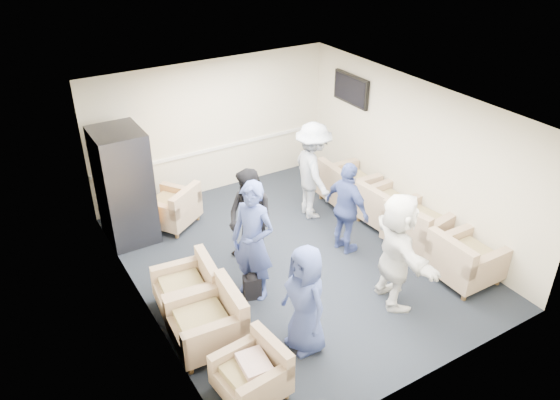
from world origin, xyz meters
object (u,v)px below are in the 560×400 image
armchair_right_midnear (416,228)px  person_front_right (397,250)px  armchair_right_far (346,186)px  person_front_left (306,300)px  vending_machine (124,186)px  armchair_left_near (255,374)px  person_back_left (250,219)px  armchair_left_far (190,289)px  person_mid_right (347,209)px  person_mid_left (253,241)px  armchair_corner (173,209)px  person_back_right (313,171)px  armchair_right_near (463,261)px  armchair_left_mid (211,323)px  armchair_right_midfar (384,208)px

armchair_right_midnear → person_front_right: 1.67m
armchair_right_far → person_front_left: size_ratio=0.61×
armchair_right_midnear → vending_machine: size_ratio=0.53×
armchair_left_near → person_back_left: 2.75m
armchair_left_far → person_front_left: size_ratio=0.58×
person_mid_right → armchair_right_far: bearing=-43.0°
armchair_left_far → person_mid_left: size_ratio=0.48×
person_mid_right → person_front_right: bearing=166.3°
armchair_corner → person_back_left: person_back_left is taller
person_back_left → person_back_right: (1.73, 0.77, 0.08)m
armchair_right_near → person_front_right: bearing=81.5°
armchair_corner → armchair_left_mid: bearing=43.6°
armchair_right_midnear → armchair_corner: size_ratio=0.92×
armchair_left_far → armchair_right_midfar: 3.99m
armchair_left_near → person_front_left: size_ratio=0.52×
armchair_right_midnear → person_mid_left: bearing=73.9°
vending_machine → person_back_right: 3.35m
armchair_right_far → person_front_right: (-1.19, -2.75, 0.54)m
vending_machine → person_mid_right: (3.01, -2.32, -0.20)m
vending_machine → armchair_corner: bearing=-3.6°
armchair_right_far → person_back_left: size_ratio=0.57×
armchair_left_near → armchair_right_midnear: bearing=103.2°
armchair_right_near → person_back_right: bearing=17.5°
armchair_right_midfar → vending_machine: vending_machine is taller
armchair_right_midnear → armchair_right_near: bearing=167.7°
armchair_left_far → person_mid_right: 2.90m
person_mid_left → armchair_right_far: bearing=88.0°
person_mid_right → armchair_right_near: bearing=-153.0°
person_front_left → person_front_right: 1.66m
armchair_left_far → armchair_left_near: bearing=7.9°
person_mid_left → person_front_left: bearing=-28.0°
armchair_right_near → person_back_left: 3.41m
armchair_right_far → person_front_left: bearing=137.5°
armchair_right_midnear → vending_machine: (-4.12, 2.87, 0.64)m
armchair_left_far → armchair_right_midfar: size_ratio=1.00×
armchair_right_far → person_front_right: person_front_right is taller
armchair_right_far → person_mid_left: person_mid_left is taller
armchair_left_far → person_front_right: bearing=68.4°
person_mid_left → person_front_right: bearing=24.4°
armchair_corner → person_front_right: person_front_right is taller
vending_machine → armchair_left_near: bearing=-87.3°
armchair_left_mid → armchair_corner: 3.22m
armchair_left_mid → person_mid_left: person_mid_left is taller
armchair_right_far → armchair_corner: (-3.21, 0.96, -0.03)m
person_back_right → armchair_left_near: bearing=147.4°
armchair_right_near → armchair_corner: armchair_right_near is taller
armchair_right_midnear → person_front_left: (-2.96, -1.00, 0.42)m
armchair_left_mid → armchair_right_midnear: bearing=99.0°
armchair_right_far → armchair_left_far: bearing=111.5°
vending_machine → person_front_left: 4.05m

